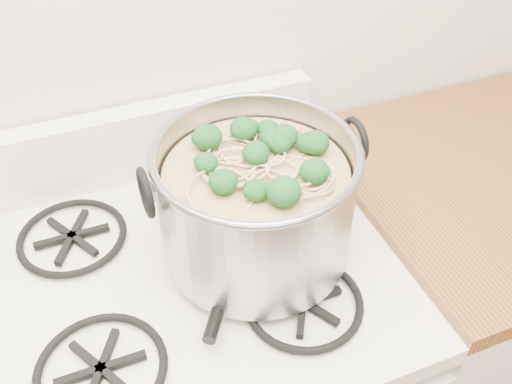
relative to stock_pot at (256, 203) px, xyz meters
The scene contains 4 objects.
counter_right 0.94m from the stock_pot, ahead, with size 1.00×0.65×0.92m.
stock_pot is the anchor object (origin of this frame).
spatula 0.11m from the stock_pot, 96.99° to the left, with size 0.29×0.31×0.02m, color black, non-canonical shape.
glass_bowl 0.30m from the stock_pot, 81.48° to the left, with size 0.11×0.11×0.03m, color white.
Camera 1 is at (-0.12, 0.59, 1.69)m, focal length 40.00 mm.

